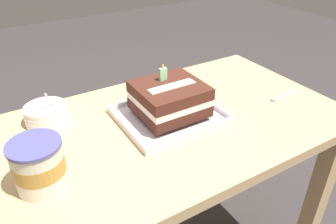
# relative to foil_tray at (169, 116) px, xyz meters

# --- Properties ---
(dining_table) EXTENTS (1.15, 0.65, 0.73)m
(dining_table) POSITION_rel_foil_tray_xyz_m (-0.02, -0.02, -0.12)
(dining_table) COLOR tan
(dining_table) RESTS_ON ground_plane
(foil_tray) EXTENTS (0.32, 0.27, 0.02)m
(foil_tray) POSITION_rel_foil_tray_xyz_m (0.00, 0.00, 0.00)
(foil_tray) COLOR silver
(foil_tray) RESTS_ON dining_table
(birthday_cake) EXTENTS (0.20, 0.19, 0.15)m
(birthday_cake) POSITION_rel_foil_tray_xyz_m (0.00, 0.00, 0.06)
(birthday_cake) COLOR #482319
(birthday_cake) RESTS_ON foil_tray
(bowl_stack) EXTENTS (0.13, 0.13, 0.11)m
(bowl_stack) POSITION_rel_foil_tray_xyz_m (-0.34, 0.18, 0.02)
(bowl_stack) COLOR white
(bowl_stack) RESTS_ON dining_table
(ice_cream_tub) EXTENTS (0.12, 0.12, 0.13)m
(ice_cream_tub) POSITION_rel_foil_tray_xyz_m (-0.42, -0.10, 0.06)
(ice_cream_tub) COLOR silver
(ice_cream_tub) RESTS_ON dining_table
(serving_spoon_near_tray) EXTENTS (0.14, 0.02, 0.01)m
(serving_spoon_near_tray) POSITION_rel_foil_tray_xyz_m (0.40, -0.09, -0.00)
(serving_spoon_near_tray) COLOR silver
(serving_spoon_near_tray) RESTS_ON dining_table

